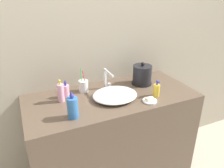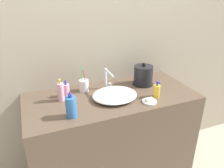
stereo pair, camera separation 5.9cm
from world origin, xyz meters
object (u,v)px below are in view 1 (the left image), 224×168
toothbrush_cup (83,86)px  mouthwash_bottle (73,107)px  lotion_bottle (61,93)px  hand_cream_bottle (156,90)px  shampoo_bottle (66,91)px  faucet (107,78)px  electric_kettle (142,75)px

toothbrush_cup → mouthwash_bottle: bearing=-117.4°
lotion_bottle → hand_cream_bottle: (0.69, -0.22, -0.02)m
toothbrush_cup → shampoo_bottle: size_ratio=1.37×
faucet → mouthwash_bottle: mouthwash_bottle is taller
mouthwash_bottle → hand_cream_bottle: mouthwash_bottle is taller
faucet → shampoo_bottle: (-0.34, 0.00, -0.05)m
electric_kettle → toothbrush_cup: bearing=172.6°
lotion_bottle → faucet: bearing=7.4°
lotion_bottle → mouthwash_bottle: bearing=-84.6°
faucet → toothbrush_cup: (-0.19, 0.05, -0.05)m
shampoo_bottle → mouthwash_bottle: size_ratio=0.77×
lotion_bottle → shampoo_bottle: bearing=46.2°
lotion_bottle → hand_cream_bottle: lotion_bottle is taller
shampoo_bottle → electric_kettle: bearing=-1.9°
mouthwash_bottle → hand_cream_bottle: size_ratio=1.43×
faucet → shampoo_bottle: faucet is taller
shampoo_bottle → mouthwash_bottle: mouthwash_bottle is taller
electric_kettle → mouthwash_bottle: electric_kettle is taller
hand_cream_bottle → toothbrush_cup: bearing=147.5°
toothbrush_cup → shampoo_bottle: (-0.15, -0.04, 0.01)m
toothbrush_cup → electric_kettle: bearing=-7.4°
shampoo_bottle → hand_cream_bottle: 0.70m
lotion_bottle → shampoo_bottle: lotion_bottle is taller
toothbrush_cup → hand_cream_bottle: size_ratio=1.50×
lotion_bottle → electric_kettle: bearing=2.4°
toothbrush_cup → mouthwash_bottle: size_ratio=1.05×
electric_kettle → toothbrush_cup: 0.52m
shampoo_bottle → hand_cream_bottle: bearing=-22.7°
faucet → lotion_bottle: bearing=-172.6°
hand_cream_bottle → shampoo_bottle: bearing=157.3°
faucet → hand_cream_bottle: size_ratio=1.33×
toothbrush_cup → shampoo_bottle: toothbrush_cup is taller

